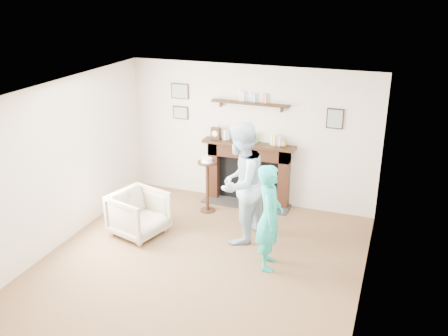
{
  "coord_description": "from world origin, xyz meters",
  "views": [
    {
      "loc": [
        2.48,
        -5.61,
        3.87
      ],
      "look_at": [
        0.08,
        0.9,
        1.22
      ],
      "focal_mm": 40.0,
      "sensor_mm": 36.0,
      "label": 1
    }
  ],
  "objects": [
    {
      "name": "ground",
      "position": [
        0.0,
        0.0,
        0.0
      ],
      "size": [
        5.0,
        5.0,
        0.0
      ],
      "primitive_type": "plane",
      "color": "brown",
      "rests_on": "ground"
    },
    {
      "name": "room_shell",
      "position": [
        -0.0,
        0.69,
        1.62
      ],
      "size": [
        4.54,
        5.02,
        2.52
      ],
      "color": "beige",
      "rests_on": "ground"
    },
    {
      "name": "armchair",
      "position": [
        -1.26,
        0.63,
        0.0
      ],
      "size": [
        0.96,
        0.94,
        0.71
      ],
      "primitive_type": "imported",
      "rotation": [
        0.0,
        0.0,
        1.3
      ],
      "color": "#C1AD8F",
      "rests_on": "ground"
    },
    {
      "name": "man",
      "position": [
        0.3,
        1.03,
        0.0
      ],
      "size": [
        0.88,
        1.04,
        1.9
      ],
      "primitive_type": "imported",
      "rotation": [
        0.0,
        0.0,
        -1.76
      ],
      "color": "#CADCFC",
      "rests_on": "ground"
    },
    {
      "name": "woman",
      "position": [
        0.93,
        0.43,
        0.0
      ],
      "size": [
        0.49,
        0.63,
        1.54
      ],
      "primitive_type": "imported",
      "rotation": [
        0.0,
        0.0,
        1.8
      ],
      "color": "teal",
      "rests_on": "ground"
    },
    {
      "name": "pedestal_table",
      "position": [
        -0.56,
        1.8,
        0.65
      ],
      "size": [
        0.33,
        0.33,
        1.06
      ],
      "color": "black",
      "rests_on": "ground"
    }
  ]
}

